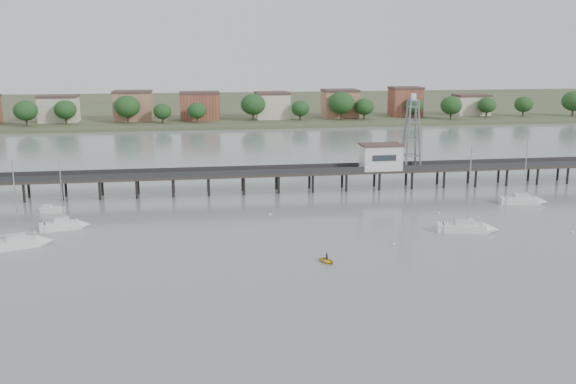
% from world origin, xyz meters
% --- Properties ---
extents(ground_plane, '(500.00, 500.00, 0.00)m').
position_xyz_m(ground_plane, '(0.00, 0.00, 0.00)').
color(ground_plane, slate).
rests_on(ground_plane, ground).
extents(pier, '(150.00, 5.00, 5.50)m').
position_xyz_m(pier, '(0.00, 60.00, 3.79)').
color(pier, '#2D2823').
rests_on(pier, ground).
extents(pier_building, '(8.40, 5.40, 5.30)m').
position_xyz_m(pier_building, '(25.00, 60.00, 6.67)').
color(pier_building, silver).
rests_on(pier_building, ground).
extents(lattice_tower, '(3.20, 3.20, 15.50)m').
position_xyz_m(lattice_tower, '(31.50, 60.00, 11.10)').
color(lattice_tower, slate).
rests_on(lattice_tower, ground).
extents(sailboat_a, '(8.69, 5.22, 13.81)m').
position_xyz_m(sailboat_a, '(-38.10, 29.23, 0.64)').
color(sailboat_a, silver).
rests_on(sailboat_a, ground).
extents(sailboat_b, '(7.40, 3.72, 11.87)m').
position_xyz_m(sailboat_b, '(-33.62, 37.98, 0.65)').
color(sailboat_b, silver).
rests_on(sailboat_b, ground).
extents(sailboat_d, '(9.19, 4.49, 14.54)m').
position_xyz_m(sailboat_d, '(30.44, 26.58, 0.64)').
color(sailboat_d, silver).
rests_on(sailboat_d, ground).
extents(sailboat_e, '(8.23, 3.75, 13.15)m').
position_xyz_m(sailboat_e, '(48.43, 42.63, 0.64)').
color(sailboat_e, silver).
rests_on(sailboat_e, ground).
extents(white_tender, '(4.21, 2.41, 1.54)m').
position_xyz_m(white_tender, '(-38.52, 49.46, 0.48)').
color(white_tender, silver).
rests_on(white_tender, ground).
extents(yellow_dinghy, '(2.09, 1.31, 2.82)m').
position_xyz_m(yellow_dinghy, '(4.32, 15.73, 0.00)').
color(yellow_dinghy, gold).
rests_on(yellow_dinghy, ground).
extents(dinghy_occupant, '(0.63, 1.17, 0.27)m').
position_xyz_m(dinghy_occupant, '(4.32, 15.73, 0.00)').
color(dinghy_occupant, black).
rests_on(dinghy_occupant, ground).
extents(mooring_buoys, '(85.06, 20.52, 0.39)m').
position_xyz_m(mooring_buoys, '(10.44, 32.51, 0.08)').
color(mooring_buoys, beige).
rests_on(mooring_buoys, ground).
extents(far_shore, '(500.00, 170.00, 10.40)m').
position_xyz_m(far_shore, '(0.36, 239.58, 0.95)').
color(far_shore, '#475133').
rests_on(far_shore, ground).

